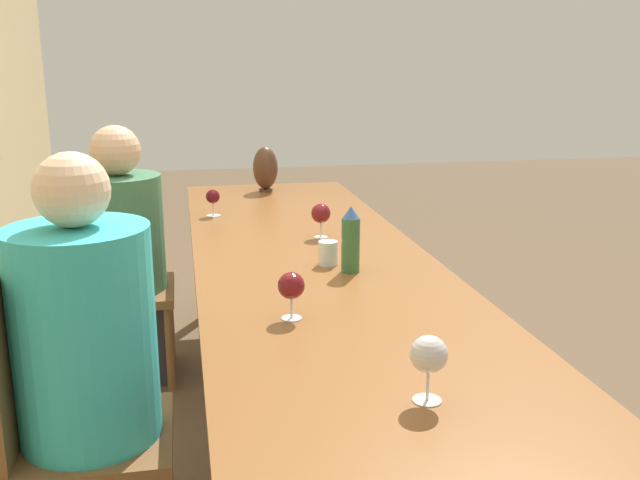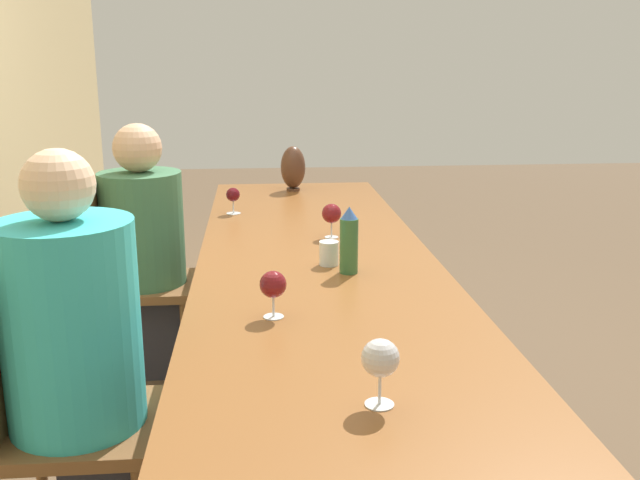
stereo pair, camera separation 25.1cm
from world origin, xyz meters
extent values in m
plane|color=brown|center=(0.00, 0.00, 0.00)|extent=(14.00, 14.00, 0.00)
cube|color=brown|center=(0.00, 0.00, 0.73)|extent=(3.12, 0.88, 0.04)
cylinder|color=brown|center=(1.46, -0.34, 0.35)|extent=(0.07, 0.07, 0.71)
cylinder|color=brown|center=(1.46, 0.34, 0.35)|extent=(0.07, 0.07, 0.71)
cylinder|color=#336638|center=(-0.23, -0.09, 0.84)|extent=(0.06, 0.06, 0.19)
cone|color=#33599E|center=(-0.23, -0.09, 0.96)|extent=(0.06, 0.06, 0.04)
cylinder|color=silver|center=(-0.13, -0.03, 0.79)|extent=(0.07, 0.07, 0.09)
cylinder|color=#4C2D1E|center=(1.33, 0.02, 0.75)|extent=(0.08, 0.08, 0.01)
ellipsoid|color=#4C2D1E|center=(1.33, 0.02, 0.88)|extent=(0.14, 0.14, 0.23)
cylinder|color=silver|center=(0.26, -0.09, 0.75)|extent=(0.06, 0.06, 0.00)
cylinder|color=silver|center=(0.26, -0.09, 0.78)|extent=(0.01, 0.01, 0.06)
sphere|color=maroon|center=(0.26, -0.09, 0.85)|extent=(0.08, 0.08, 0.08)
cylinder|color=silver|center=(-0.65, 0.18, 0.75)|extent=(0.06, 0.06, 0.00)
cylinder|color=silver|center=(-0.65, 0.18, 0.78)|extent=(0.01, 0.01, 0.06)
sphere|color=maroon|center=(-0.65, 0.18, 0.85)|extent=(0.08, 0.08, 0.08)
cylinder|color=silver|center=(0.76, 0.33, 0.75)|extent=(0.07, 0.07, 0.00)
cylinder|color=silver|center=(0.76, 0.33, 0.78)|extent=(0.01, 0.01, 0.06)
sphere|color=#510C14|center=(0.76, 0.33, 0.84)|extent=(0.07, 0.07, 0.07)
cylinder|color=silver|center=(-1.20, -0.04, 0.75)|extent=(0.06, 0.06, 0.00)
cylinder|color=silver|center=(-1.20, -0.04, 0.79)|extent=(0.01, 0.01, 0.07)
sphere|color=silver|center=(-1.20, -0.04, 0.86)|extent=(0.08, 0.08, 0.08)
cube|color=brown|center=(-0.64, 0.75, 0.42)|extent=(0.44, 0.44, 0.04)
cube|color=brown|center=(-0.64, 0.95, 0.69)|extent=(0.40, 0.03, 0.50)
cylinder|color=brown|center=(-0.45, 0.56, 0.20)|extent=(0.04, 0.04, 0.40)
cylinder|color=brown|center=(-0.45, 0.94, 0.20)|extent=(0.04, 0.04, 0.40)
cube|color=brown|center=(0.68, 0.75, 0.42)|extent=(0.44, 0.44, 0.04)
cube|color=brown|center=(0.68, 0.95, 0.69)|extent=(0.40, 0.03, 0.50)
cylinder|color=brown|center=(0.49, 0.56, 0.20)|extent=(0.04, 0.04, 0.40)
cylinder|color=brown|center=(0.87, 0.56, 0.20)|extent=(0.04, 0.04, 0.40)
cylinder|color=brown|center=(0.49, 0.94, 0.20)|extent=(0.04, 0.04, 0.40)
cylinder|color=brown|center=(0.87, 0.94, 0.20)|extent=(0.04, 0.04, 0.40)
cylinder|color=#33B7BC|center=(-0.64, 0.75, 0.74)|extent=(0.39, 0.39, 0.60)
sphere|color=beige|center=(-0.64, 0.75, 1.14)|extent=(0.20, 0.20, 0.20)
cube|color=#2D2D38|center=(0.68, 0.68, 0.22)|extent=(0.29, 0.21, 0.44)
cylinder|color=#3D704C|center=(0.68, 0.75, 0.70)|extent=(0.38, 0.38, 0.52)
sphere|color=#D6A884|center=(0.68, 0.75, 1.08)|extent=(0.22, 0.22, 0.22)
camera|label=1|loc=(-2.55, 0.47, 1.48)|focal=40.00mm
camera|label=2|loc=(-2.58, 0.22, 1.48)|focal=40.00mm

